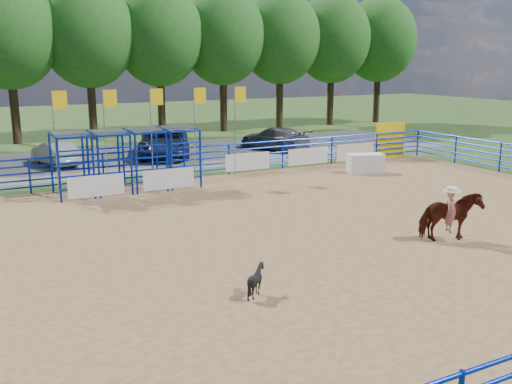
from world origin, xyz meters
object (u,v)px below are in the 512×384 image
(calf, at_px, (256,280))
(car_c, at_px, (164,142))
(car_b, at_px, (56,153))
(horse_and_rider, at_px, (450,214))
(car_d, at_px, (274,138))
(announcer_table, at_px, (365,163))

(calf, bearing_deg, car_c, -10.85)
(car_b, bearing_deg, horse_and_rider, 101.21)
(car_b, bearing_deg, calf, 81.18)
(car_c, relative_size, car_d, 1.26)
(announcer_table, xyz_separation_m, car_c, (-7.12, 9.27, 0.36))
(calf, height_order, car_c, car_c)
(horse_and_rider, xyz_separation_m, car_c, (-2.52, 19.16, -0.02))
(announcer_table, bearing_deg, car_c, 127.53)
(car_c, height_order, car_d, car_c)
(calf, relative_size, car_d, 0.16)
(announcer_table, bearing_deg, horse_and_rider, -114.97)
(car_d, bearing_deg, announcer_table, 72.41)
(horse_and_rider, distance_m, calf, 7.18)
(car_d, bearing_deg, car_c, -24.64)
(car_b, relative_size, car_c, 0.64)
(car_b, height_order, car_d, car_d)
(car_c, distance_m, car_d, 6.90)
(calf, distance_m, car_b, 20.09)
(horse_and_rider, distance_m, car_c, 19.33)
(announcer_table, distance_m, car_b, 15.99)
(car_d, bearing_deg, car_b, -21.75)
(calf, height_order, car_b, car_b)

